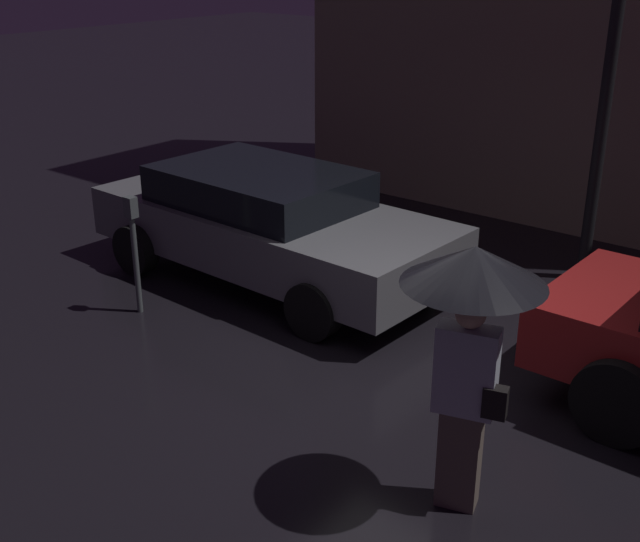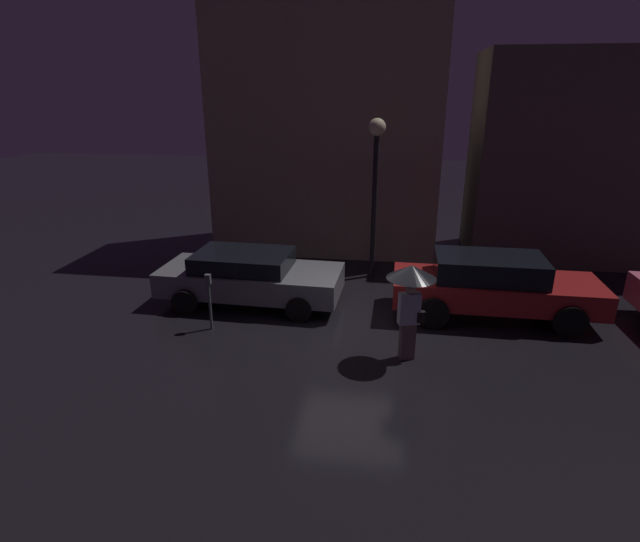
{
  "view_description": "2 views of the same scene",
  "coord_description": "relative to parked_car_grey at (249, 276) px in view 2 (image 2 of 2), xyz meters",
  "views": [
    {
      "loc": [
        3.31,
        -5.21,
        3.71
      ],
      "look_at": [
        -0.93,
        0.08,
        0.92
      ],
      "focal_mm": 45.0,
      "sensor_mm": 36.0,
      "label": 1
    },
    {
      "loc": [
        0.74,
        -9.87,
        5.0
      ],
      "look_at": [
        -0.74,
        0.1,
        1.37
      ],
      "focal_mm": 28.0,
      "sensor_mm": 36.0,
      "label": 2
    }
  ],
  "objects": [
    {
      "name": "parked_car_red",
      "position": [
        5.82,
        0.03,
        0.09
      ],
      "size": [
        4.67,
        1.89,
        1.48
      ],
      "rotation": [
        0.0,
        0.0,
        -0.01
      ],
      "color": "maroon",
      "rests_on": "ground"
    },
    {
      "name": "parking_meter",
      "position": [
        -0.44,
        -1.6,
        0.1
      ],
      "size": [
        0.12,
        0.1,
        1.3
      ],
      "color": "#4C5154",
      "rests_on": "ground"
    },
    {
      "name": "parked_car_grey",
      "position": [
        0.0,
        0.0,
        0.0
      ],
      "size": [
        4.49,
        2.03,
        1.3
      ],
      "rotation": [
        0.0,
        0.0,
        -0.03
      ],
      "color": "slate",
      "rests_on": "ground"
    },
    {
      "name": "street_lamp_near",
      "position": [
        2.92,
        2.33,
        2.48
      ],
      "size": [
        0.46,
        0.46,
        4.36
      ],
      "color": "black",
      "rests_on": "ground"
    },
    {
      "name": "ground_plane",
      "position": [
        2.69,
        -1.31,
        -0.7
      ],
      "size": [
        60.0,
        60.0,
        0.0
      ],
      "primitive_type": "plane",
      "color": "black"
    },
    {
      "name": "building_facade_left",
      "position": [
        1.23,
        5.19,
        3.38
      ],
      "size": [
        7.05,
        3.0,
        8.15
      ],
      "color": "gray",
      "rests_on": "ground"
    },
    {
      "name": "building_facade_right",
      "position": [
        9.35,
        5.19,
        2.38
      ],
      "size": [
        6.99,
        3.0,
        6.16
      ],
      "color": "#564C47",
      "rests_on": "ground"
    },
    {
      "name": "pedestrian_with_umbrella",
      "position": [
        3.84,
        -2.27,
        0.82
      ],
      "size": [
        0.94,
        0.94,
        1.96
      ],
      "rotation": [
        0.0,
        0.0,
        0.29
      ],
      "color": "#66564C",
      "rests_on": "ground"
    }
  ]
}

